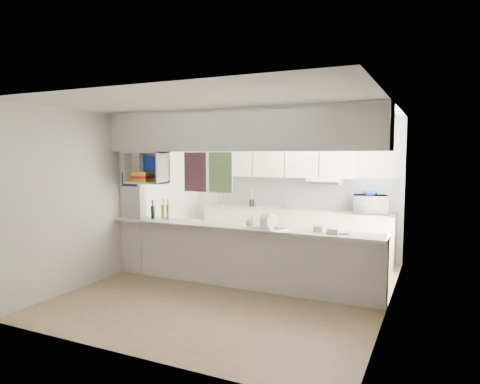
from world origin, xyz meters
The scene contains 16 objects.
floor centered at (0.00, 0.00, 0.00)m, with size 4.80×4.80×0.00m, color #927354.
ceiling centered at (0.00, 0.00, 2.60)m, with size 4.80×4.80×0.00m, color white.
wall_back centered at (0.00, 2.40, 1.30)m, with size 4.20×4.20×0.00m, color silver.
wall_left centered at (-2.10, 0.00, 1.30)m, with size 4.80×4.80×0.00m, color silver.
wall_right centered at (2.10, 0.00, 1.30)m, with size 4.80×4.80×0.00m, color silver.
servery_partition centered at (-0.17, 0.00, 1.66)m, with size 4.20×0.50×2.60m.
cubby_shelf centered at (-1.57, -0.06, 1.71)m, with size 0.65×0.35×0.50m.
kitchen_run centered at (0.16, 2.14, 0.83)m, with size 3.60×0.63×2.24m.
microwave centered at (1.57, 2.12, 1.08)m, with size 0.59×0.40×0.33m, color white.
bowl centered at (1.56, 2.10, 1.28)m, with size 0.27×0.27×0.07m, color navy.
dish_rack centered at (0.52, -0.05, 1.01)m, with size 0.51×0.44×0.23m.
cup centered at (0.22, -0.08, 0.98)m, with size 0.11×0.11×0.09m, color white.
wine_bottles centered at (-1.38, 0.06, 1.04)m, with size 0.37×0.15×0.33m.
plastic_tubs centered at (1.28, 0.01, 0.96)m, with size 0.50×0.23×0.08m.
utensil_jar centered at (-0.72, 2.15, 0.99)m, with size 0.10×0.10×0.14m, color black.
knife_block centered at (0.01, 2.18, 1.01)m, with size 0.09×0.07×0.18m, color #50361B.
Camera 1 is at (2.64, -5.58, 1.97)m, focal length 32.00 mm.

